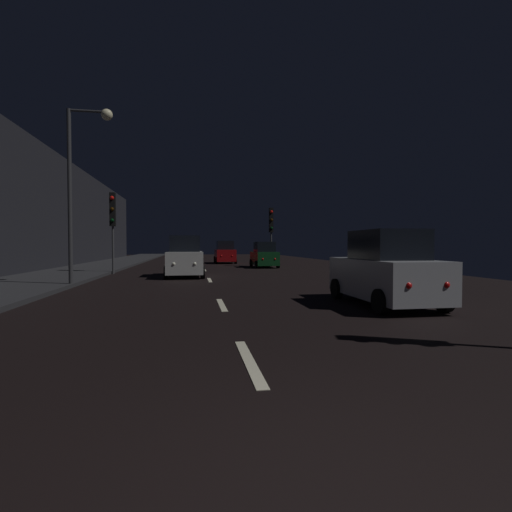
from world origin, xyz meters
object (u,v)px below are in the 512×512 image
at_px(traffic_light_far_left, 113,215).
at_px(car_parked_right_far, 264,256).
at_px(car_approaching_headlights, 185,258).
at_px(traffic_light_far_right, 271,224).
at_px(streetlamp_overhead, 82,168).
at_px(car_parked_right_near, 385,271).
at_px(car_distant_taillights, 225,253).

relative_size(traffic_light_far_left, car_parked_right_far, 1.23).
bearing_deg(car_parked_right_far, car_approaching_headlights, 143.09).
distance_m(traffic_light_far_right, car_approaching_headlights, 11.14).
distance_m(traffic_light_far_left, car_approaching_headlights, 5.31).
bearing_deg(streetlamp_overhead, car_parked_right_near, -32.42).
bearing_deg(car_distant_taillights, traffic_light_far_right, -151.28).
distance_m(traffic_light_far_left, car_distant_taillights, 14.40).
bearing_deg(traffic_light_far_right, traffic_light_far_left, -56.66).
bearing_deg(car_distant_taillights, traffic_light_far_left, 148.59).
bearing_deg(streetlamp_overhead, traffic_light_far_left, 92.19).
bearing_deg(car_parked_right_near, car_distant_taillights, 5.31).
bearing_deg(car_parked_right_far, traffic_light_far_left, 117.68).
distance_m(traffic_light_far_right, car_parked_right_far, 2.85).
distance_m(streetlamp_overhead, car_distant_taillights, 20.74).
bearing_deg(car_approaching_headlights, car_parked_right_far, 143.09).
height_order(traffic_light_far_right, streetlamp_overhead, streetlamp_overhead).
bearing_deg(car_parked_right_near, traffic_light_far_left, 36.79).
distance_m(car_approaching_headlights, car_parked_right_far, 9.40).
xyz_separation_m(traffic_light_far_right, car_parked_right_near, (-0.80, -19.41, -2.34)).
relative_size(car_parked_right_near, car_distant_taillights, 1.01).
height_order(streetlamp_overhead, car_parked_right_near, streetlamp_overhead).
relative_size(traffic_light_far_right, traffic_light_far_left, 0.98).
distance_m(traffic_light_far_right, traffic_light_far_left, 12.32).
bearing_deg(car_distant_taillights, car_parked_right_near, -174.69).
relative_size(car_approaching_headlights, car_parked_right_near, 1.04).
height_order(traffic_light_far_right, traffic_light_far_left, traffic_light_far_left).
bearing_deg(car_distant_taillights, car_approaching_headlights, 167.18).
distance_m(streetlamp_overhead, car_parked_right_near, 11.81).
relative_size(traffic_light_far_left, car_parked_right_near, 1.13).
height_order(traffic_light_far_left, car_distant_taillights, traffic_light_far_left).
bearing_deg(car_parked_right_near, streetlamp_overhead, 57.58).
distance_m(traffic_light_far_right, streetlamp_overhead, 16.93).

